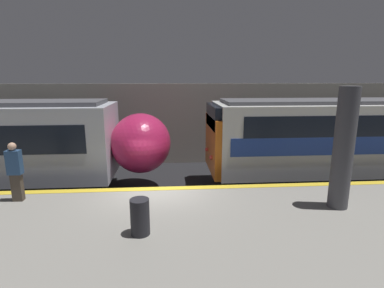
{
  "coord_description": "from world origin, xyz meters",
  "views": [
    {
      "loc": [
        0.43,
        -9.33,
        4.64
      ],
      "look_at": [
        1.23,
        1.08,
        2.3
      ],
      "focal_mm": 28.0,
      "sensor_mm": 36.0,
      "label": 1
    }
  ],
  "objects": [
    {
      "name": "ground_plane",
      "position": [
        0.0,
        0.0,
        0.0
      ],
      "size": [
        120.0,
        120.0,
        0.0
      ],
      "primitive_type": "plane",
      "color": "black"
    },
    {
      "name": "platform",
      "position": [
        0.0,
        -2.7,
        0.55
      ],
      "size": [
        40.0,
        5.39,
        1.12
      ],
      "color": "gray",
      "rests_on": "ground"
    },
    {
      "name": "station_rear_barrier",
      "position": [
        0.0,
        6.69,
        2.15
      ],
      "size": [
        50.0,
        0.15,
        4.31
      ],
      "color": "#B2AD9E",
      "rests_on": "ground"
    },
    {
      "name": "support_pillar_near",
      "position": [
        5.06,
        -1.89,
        2.76
      ],
      "size": [
        0.53,
        0.53,
        3.31
      ],
      "color": "#47474C",
      "rests_on": "platform"
    },
    {
      "name": "person_waiting",
      "position": [
        -4.0,
        -0.77,
        2.03
      ],
      "size": [
        0.38,
        0.24,
        1.74
      ],
      "color": "#473D33",
      "rests_on": "platform"
    },
    {
      "name": "trash_bin",
      "position": [
        -0.27,
        -2.98,
        1.53
      ],
      "size": [
        0.44,
        0.44,
        0.85
      ],
      "color": "#232328",
      "rests_on": "platform"
    }
  ]
}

